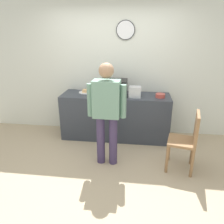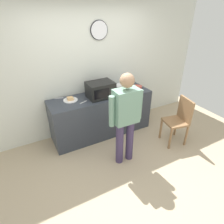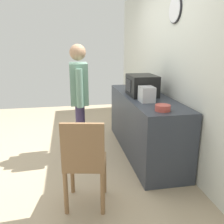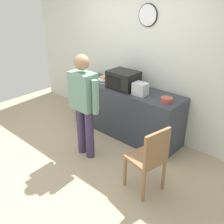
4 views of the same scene
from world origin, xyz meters
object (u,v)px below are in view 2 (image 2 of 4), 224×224
salad_bowl (138,88)px  toaster (120,89)px  sandwich_plate (70,100)px  spoon_utensil (83,102)px  fork_utensil (59,98)px  microwave (100,90)px  wooden_chair (179,119)px  person_standing (126,114)px

salad_bowl → toaster: 0.48m
sandwich_plate → spoon_utensil: sandwich_plate is taller
fork_utensil → toaster: bearing=-18.3°
fork_utensil → sandwich_plate: bearing=-49.8°
spoon_utensil → salad_bowl: bearing=2.1°
microwave → sandwich_plate: 0.60m
microwave → fork_utensil: (-0.74, 0.32, -0.15)m
microwave → wooden_chair: bearing=-37.7°
wooden_chair → spoon_utensil: bearing=151.4°
fork_utensil → person_standing: size_ratio=0.11×
salad_bowl → person_standing: (-0.87, -0.89, 0.03)m
salad_bowl → wooden_chair: size_ratio=0.19×
spoon_utensil → wooden_chair: wooden_chair is taller
microwave → sandwich_plate: bearing=168.1°
microwave → spoon_utensil: size_ratio=2.94×
spoon_utensil → person_standing: size_ratio=0.11×
microwave → person_standing: (0.01, -0.92, -0.09)m
salad_bowl → person_standing: 1.24m
fork_utensil → spoon_utensil: bearing=-47.6°
toaster → spoon_utensil: 0.79m
sandwich_plate → person_standing: (0.58, -1.04, 0.04)m
spoon_utensil → person_standing: bearing=-65.1°
sandwich_plate → salad_bowl: bearing=-5.7°
microwave → wooden_chair: (1.23, -0.95, -0.51)m
microwave → fork_utensil: 0.82m
toaster → wooden_chair: 1.29m
wooden_chair → sandwich_plate: bearing=149.3°
toaster → microwave: bearing=171.7°
salad_bowl → fork_utensil: size_ratio=1.04×
person_standing → wooden_chair: bearing=-1.4°
salad_bowl → toaster: size_ratio=0.80×
fork_utensil → person_standing: (0.75, -1.24, 0.06)m
salad_bowl → spoon_utensil: (-1.26, -0.05, -0.03)m
sandwich_plate → person_standing: bearing=-60.8°
toaster → person_standing: person_standing is taller
sandwich_plate → wooden_chair: bearing=-30.7°
toaster → wooden_chair: (0.82, -0.89, -0.46)m
sandwich_plate → toaster: 0.99m
microwave → salad_bowl: (0.87, -0.02, -0.11)m
sandwich_plate → person_standing: person_standing is taller
microwave → toaster: bearing=-8.3°
salad_bowl → microwave: bearing=178.5°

